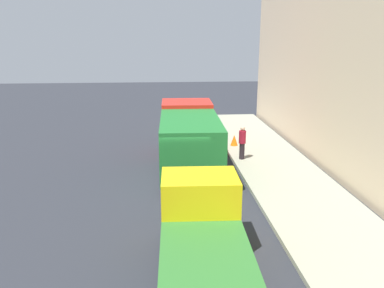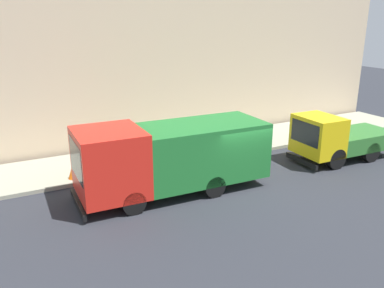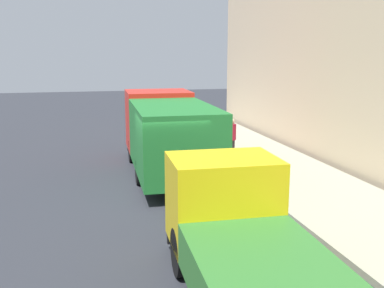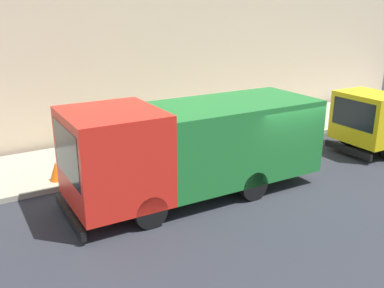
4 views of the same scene
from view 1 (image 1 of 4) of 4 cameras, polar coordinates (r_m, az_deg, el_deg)
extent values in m
plane|color=#2A2C33|center=(16.31, -2.34, -6.60)|extent=(80.00, 80.00, 0.00)
cube|color=#9D9D88|center=(17.16, 14.29, -5.66)|extent=(3.78, 30.00, 0.16)
cube|color=beige|center=(17.07, 23.14, 10.42)|extent=(0.50, 30.00, 9.96)
cube|color=red|center=(20.75, -0.77, 2.93)|extent=(2.64, 2.44, 2.40)
cube|color=black|center=(21.83, -0.89, 4.33)|extent=(2.16, 0.12, 1.35)
cube|color=#20722E|center=(17.18, -0.27, -0.01)|extent=(2.72, 5.11, 2.22)
cube|color=black|center=(22.29, -0.88, 0.11)|extent=(2.48, 0.19, 0.24)
cylinder|color=black|center=(20.57, -3.87, -0.66)|extent=(0.32, 0.87, 0.87)
cylinder|color=black|center=(20.66, 2.45, -0.57)|extent=(0.32, 0.87, 0.87)
cylinder|color=black|center=(17.49, -4.00, -3.57)|extent=(0.32, 0.87, 0.87)
cylinder|color=black|center=(17.59, 3.45, -3.45)|extent=(0.32, 0.87, 0.87)
cube|color=yellow|center=(11.45, 1.11, -8.88)|extent=(2.22, 1.70, 1.81)
cube|color=black|center=(12.09, 0.86, -6.39)|extent=(1.82, 0.12, 1.02)
cube|color=#2F712D|center=(9.46, 2.17, -18.06)|extent=(2.28, 3.54, 0.80)
cube|color=black|center=(12.72, 0.82, -11.89)|extent=(2.08, 0.19, 0.24)
cylinder|color=black|center=(11.54, -3.57, -13.73)|extent=(0.33, 0.98, 0.97)
cylinder|color=black|center=(11.66, 5.91, -13.48)|extent=(0.33, 0.98, 0.97)
cylinder|color=black|center=(9.66, -3.74, -20.15)|extent=(0.33, 0.98, 0.97)
cylinder|color=black|center=(9.79, 7.94, -19.71)|extent=(0.33, 0.98, 0.97)
cylinder|color=black|center=(19.73, 7.28, -1.02)|extent=(0.26, 0.26, 0.82)
cylinder|color=maroon|center=(19.54, 7.35, 1.02)|extent=(0.35, 0.35, 0.63)
sphere|color=#CFA88A|center=(19.44, 7.40, 2.25)|extent=(0.22, 0.22, 0.22)
cone|color=orange|center=(22.20, 6.17, 0.56)|extent=(0.42, 0.42, 0.60)
camera|label=2|loc=(26.60, -32.34, 14.17)|focal=37.01mm
camera|label=3|loc=(3.14, -37.83, -21.63)|focal=41.63mm
camera|label=4|loc=(25.39, -24.81, 12.28)|focal=39.82mm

